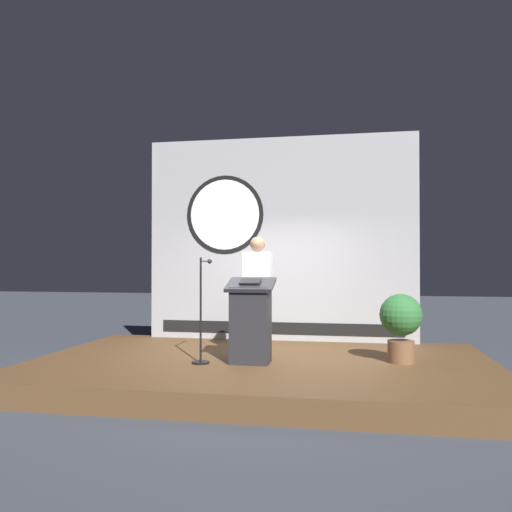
{
  "coord_description": "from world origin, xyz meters",
  "views": [
    {
      "loc": [
        1.24,
        -7.17,
        1.65
      ],
      "look_at": [
        -0.1,
        0.11,
        1.76
      ],
      "focal_mm": 36.16,
      "sensor_mm": 36.0,
      "label": 1
    }
  ],
  "objects_px": {
    "microphone_stand": "(202,325)",
    "potted_plant": "(401,321)",
    "speaker_person": "(258,295)",
    "podium": "(251,322)"
  },
  "relations": [
    {
      "from": "microphone_stand",
      "to": "potted_plant",
      "type": "xyz_separation_m",
      "value": [
        2.67,
        0.49,
        0.05
      ]
    },
    {
      "from": "speaker_person",
      "to": "microphone_stand",
      "type": "xyz_separation_m",
      "value": [
        -0.67,
        -0.57,
        -0.38
      ]
    },
    {
      "from": "microphone_stand",
      "to": "potted_plant",
      "type": "relative_size",
      "value": 1.53
    },
    {
      "from": "speaker_person",
      "to": "microphone_stand",
      "type": "relative_size",
      "value": 1.21
    },
    {
      "from": "speaker_person",
      "to": "microphone_stand",
      "type": "bearing_deg",
      "value": -139.75
    },
    {
      "from": "podium",
      "to": "potted_plant",
      "type": "bearing_deg",
      "value": 11.33
    },
    {
      "from": "microphone_stand",
      "to": "podium",
      "type": "bearing_deg",
      "value": 7.42
    },
    {
      "from": "speaker_person",
      "to": "potted_plant",
      "type": "distance_m",
      "value": 2.03
    },
    {
      "from": "podium",
      "to": "microphone_stand",
      "type": "relative_size",
      "value": 0.81
    },
    {
      "from": "speaker_person",
      "to": "microphone_stand",
      "type": "height_order",
      "value": "speaker_person"
    }
  ]
}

